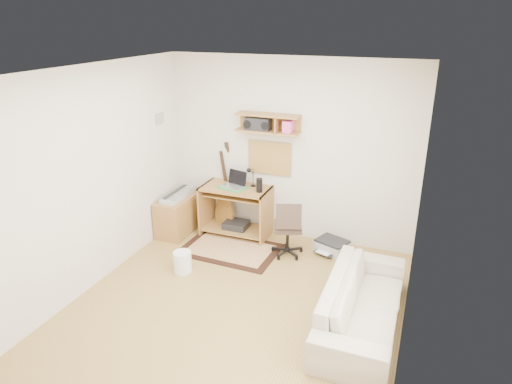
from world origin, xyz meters
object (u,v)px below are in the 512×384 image
at_px(cabinet, 180,213).
at_px(sofa, 363,295).
at_px(desk, 236,211).
at_px(printer, 332,246).
at_px(task_chair, 288,227).

bearing_deg(cabinet, sofa, -24.65).
height_order(desk, printer, desk).
height_order(cabinet, printer, cabinet).
bearing_deg(desk, task_chair, -19.73).
bearing_deg(cabinet, printer, 3.79).
bearing_deg(task_chair, cabinet, 155.73).
relative_size(task_chair, sofa, 0.43).
distance_m(cabinet, printer, 2.33).
xyz_separation_m(desk, printer, (1.47, -0.02, -0.29)).
relative_size(desk, task_chair, 1.22).
distance_m(task_chair, sofa, 1.71).
height_order(task_chair, cabinet, task_chair).
relative_size(cabinet, sofa, 0.48).
relative_size(printer, sofa, 0.23).
height_order(task_chair, printer, task_chair).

